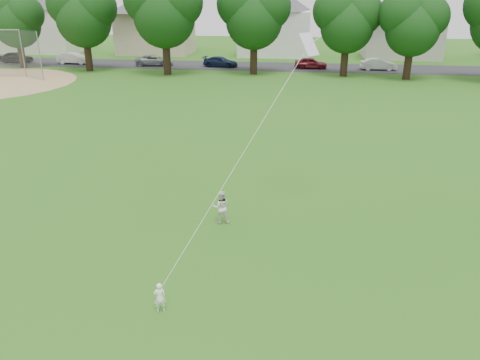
# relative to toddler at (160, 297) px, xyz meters

# --- Properties ---
(ground) EXTENTS (160.00, 160.00, 0.00)m
(ground) POSITION_rel_toddler_xyz_m (-0.65, 1.81, -0.43)
(ground) COLOR #296015
(ground) RESTS_ON ground
(street) EXTENTS (90.00, 7.00, 0.01)m
(street) POSITION_rel_toddler_xyz_m (-0.65, 43.81, -0.43)
(street) COLOR #2D2D30
(street) RESTS_ON ground
(toddler) EXTENTS (0.37, 0.31, 0.86)m
(toddler) POSITION_rel_toddler_xyz_m (0.00, 0.00, 0.00)
(toddler) COLOR white
(toddler) RESTS_ON ground
(older_boy) EXTENTS (0.71, 0.61, 1.25)m
(older_boy) POSITION_rel_toddler_xyz_m (0.72, 5.25, 0.19)
(older_boy) COLOR silver
(older_boy) RESTS_ON ground
(kite) EXTENTS (2.23, 4.26, 9.96)m
(kite) POSITION_rel_toddler_xyz_m (1.79, 3.75, 2.93)
(kite) COLOR white
(kite) RESTS_ON ground
(tree_row) EXTENTS (82.29, 8.94, 10.10)m
(tree_row) POSITION_rel_toddler_xyz_m (-1.11, 37.99, 5.61)
(tree_row) COLOR black
(tree_row) RESTS_ON ground
(parked_cars) EXTENTS (45.52, 2.48, 1.29)m
(parked_cars) POSITION_rel_toddler_xyz_m (-10.61, 42.81, 0.19)
(parked_cars) COLOR black
(parked_cars) RESTS_ON ground
(house_row) EXTENTS (77.23, 13.92, 10.51)m
(house_row) POSITION_rel_toddler_xyz_m (-1.50, 53.81, 4.83)
(house_row) COLOR silver
(house_row) RESTS_ON ground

